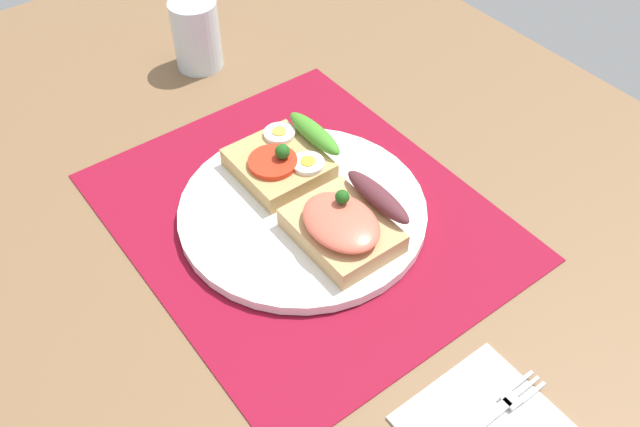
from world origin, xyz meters
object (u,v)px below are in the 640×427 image
object	(u,v)px
sandwich_salmon	(346,224)
fork	(487,418)
drinking_glass	(196,35)
sandwich_egg_tomato	(284,159)
plate	(303,211)

from	to	relation	value
sandwich_salmon	fork	size ratio (longest dim) A/B	0.80
sandwich_salmon	drinking_glass	world-z (taller)	drinking_glass
fork	drinking_glass	size ratio (longest dim) A/B	1.47
sandwich_egg_tomato	fork	size ratio (longest dim) A/B	0.77
sandwich_egg_tomato	fork	xyz separation A→B (cm)	(33.34, -3.48, -2.18)
fork	drinking_glass	bearing A→B (deg)	172.94
fork	drinking_glass	distance (cm)	58.66
plate	drinking_glass	world-z (taller)	drinking_glass
sandwich_egg_tomato	sandwich_salmon	world-z (taller)	sandwich_salmon
sandwich_egg_tomato	drinking_glass	size ratio (longest dim) A/B	1.14
plate	sandwich_salmon	size ratio (longest dim) A/B	2.44
fork	drinking_glass	world-z (taller)	drinking_glass
sandwich_egg_tomato	sandwich_salmon	xyz separation A→B (cm)	(11.67, -0.85, 0.44)
drinking_glass	sandwich_egg_tomato	bearing A→B (deg)	-8.53
plate	fork	bearing A→B (deg)	-3.55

